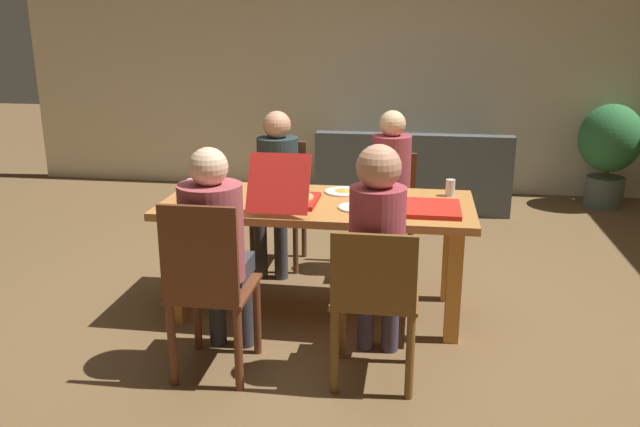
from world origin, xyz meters
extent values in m
plane|color=brown|center=(0.00, 0.00, 0.00)|extent=(20.00, 20.00, 0.00)
cube|color=beige|center=(0.00, 3.39, 1.33)|extent=(7.74, 0.12, 2.67)
cube|color=#B97839|center=(0.00, 0.00, 0.73)|extent=(1.95, 0.85, 0.05)
cube|color=#C47D30|center=(-0.86, -0.30, 0.35)|extent=(0.09, 0.09, 0.70)
cube|color=#C47D30|center=(0.86, -0.30, 0.35)|extent=(0.09, 0.09, 0.70)
cube|color=#C47D30|center=(-0.86, 0.30, 0.35)|extent=(0.09, 0.09, 0.70)
cube|color=#C47D30|center=(0.86, 0.30, 0.35)|extent=(0.09, 0.09, 0.70)
cylinder|color=brown|center=(0.59, 0.62, 0.23)|extent=(0.04, 0.04, 0.46)
cylinder|color=brown|center=(0.26, 0.62, 0.23)|extent=(0.04, 0.04, 0.46)
cylinder|color=brown|center=(0.59, 0.96, 0.23)|extent=(0.04, 0.04, 0.46)
cylinder|color=brown|center=(0.26, 0.96, 0.23)|extent=(0.04, 0.04, 0.46)
cube|color=brown|center=(0.43, 0.79, 0.47)|extent=(0.39, 0.40, 0.02)
cube|color=brown|center=(0.43, 0.98, 0.69)|extent=(0.37, 0.03, 0.40)
cylinder|color=#403245|center=(0.50, 0.50, 0.24)|extent=(0.10, 0.10, 0.48)
cylinder|color=#403245|center=(0.35, 0.50, 0.24)|extent=(0.10, 0.10, 0.48)
cube|color=#403245|center=(0.43, 0.63, 0.53)|extent=(0.26, 0.31, 0.11)
cylinder|color=#9A3942|center=(0.43, 0.79, 0.79)|extent=(0.29, 0.29, 0.51)
sphere|color=#D9B183|center=(0.43, 0.79, 1.13)|extent=(0.19, 0.19, 0.19)
cylinder|color=brown|center=(-0.27, 0.63, 0.23)|extent=(0.04, 0.04, 0.46)
cylinder|color=brown|center=(-0.60, 0.63, 0.23)|extent=(0.04, 0.04, 0.46)
cylinder|color=brown|center=(-0.27, 1.00, 0.23)|extent=(0.04, 0.04, 0.46)
cylinder|color=brown|center=(-0.60, 1.00, 0.23)|extent=(0.04, 0.04, 0.46)
cube|color=brown|center=(-0.43, 0.82, 0.47)|extent=(0.39, 0.43, 0.02)
cube|color=brown|center=(-0.43, 1.02, 0.71)|extent=(0.37, 0.03, 0.46)
cylinder|color=#38383B|center=(-0.36, 0.52, 0.24)|extent=(0.10, 0.10, 0.48)
cylinder|color=#38383B|center=(-0.51, 0.52, 0.24)|extent=(0.10, 0.10, 0.48)
cube|color=#38383B|center=(-0.43, 0.66, 0.53)|extent=(0.28, 0.31, 0.11)
cylinder|color=#253436|center=(-0.43, 0.82, 0.77)|extent=(0.31, 0.31, 0.47)
sphere|color=tan|center=(-0.43, 0.82, 1.10)|extent=(0.21, 0.21, 0.21)
cylinder|color=brown|center=(-0.61, -0.62, 0.23)|extent=(0.04, 0.04, 0.46)
cylinder|color=brown|center=(-0.25, -0.62, 0.23)|extent=(0.04, 0.04, 0.46)
cylinder|color=brown|center=(-0.61, -1.02, 0.23)|extent=(0.04, 0.04, 0.46)
cylinder|color=brown|center=(-0.25, -1.02, 0.23)|extent=(0.04, 0.04, 0.46)
cube|color=brown|center=(-0.43, -0.82, 0.47)|extent=(0.42, 0.46, 0.02)
cube|color=brown|center=(-0.43, -1.04, 0.74)|extent=(0.40, 0.03, 0.51)
cylinder|color=#34353D|center=(-0.52, -0.54, 0.24)|extent=(0.10, 0.10, 0.48)
cylinder|color=#34353D|center=(-0.35, -0.54, 0.24)|extent=(0.10, 0.10, 0.48)
cube|color=#34353D|center=(-0.43, -0.67, 0.53)|extent=(0.30, 0.29, 0.11)
cylinder|color=#A2454C|center=(-0.43, -0.82, 0.79)|extent=(0.34, 0.34, 0.51)
sphere|color=beige|center=(-0.43, -0.82, 1.14)|extent=(0.20, 0.20, 0.20)
cylinder|color=brown|center=(0.23, -0.60, 0.23)|extent=(0.04, 0.04, 0.46)
cylinder|color=brown|center=(0.62, -0.60, 0.23)|extent=(0.04, 0.04, 0.46)
cylinder|color=brown|center=(0.23, -0.97, 0.23)|extent=(0.04, 0.04, 0.46)
cylinder|color=brown|center=(0.62, -0.97, 0.23)|extent=(0.04, 0.04, 0.46)
cube|color=brown|center=(0.43, -0.79, 0.47)|extent=(0.44, 0.43, 0.02)
cube|color=brown|center=(0.43, -0.99, 0.68)|extent=(0.42, 0.03, 0.39)
cylinder|color=#41384B|center=(0.35, -0.47, 0.24)|extent=(0.10, 0.10, 0.48)
cylinder|color=#41384B|center=(0.50, -0.47, 0.24)|extent=(0.10, 0.10, 0.48)
cube|color=#41384B|center=(0.43, -0.62, 0.53)|extent=(0.26, 0.33, 0.11)
cylinder|color=#A73E4A|center=(0.43, -0.79, 0.80)|extent=(0.29, 0.29, 0.52)
sphere|color=tan|center=(0.43, -0.79, 1.16)|extent=(0.23, 0.23, 0.23)
cube|color=red|center=(-0.18, -0.05, 0.77)|extent=(0.37, 0.37, 0.03)
cylinder|color=#C48C43|center=(-0.18, -0.05, 0.79)|extent=(0.32, 0.32, 0.01)
cube|color=red|center=(-0.18, -0.32, 0.94)|extent=(0.37, 0.18, 0.33)
cube|color=red|center=(0.68, -0.11, 0.77)|extent=(0.40, 0.40, 0.03)
cylinder|color=white|center=(0.26, -0.12, 0.76)|extent=(0.23, 0.23, 0.01)
cone|color=gold|center=(0.26, -0.12, 0.77)|extent=(0.11, 0.11, 0.02)
cylinder|color=white|center=(0.14, 0.25, 0.76)|extent=(0.26, 0.26, 0.01)
cone|color=gold|center=(0.14, 0.25, 0.77)|extent=(0.13, 0.13, 0.02)
cylinder|color=silver|center=(-0.65, -0.32, 0.82)|extent=(0.07, 0.07, 0.14)
cylinder|color=#E0C15F|center=(-0.53, -0.32, 0.80)|extent=(0.07, 0.07, 0.11)
cylinder|color=silver|center=(0.83, 0.26, 0.81)|extent=(0.06, 0.06, 0.11)
cylinder|color=silver|center=(-0.78, -0.11, 0.82)|extent=(0.06, 0.06, 0.14)
cube|color=#4A5052|center=(0.57, 2.77, 0.19)|extent=(1.91, 0.89, 0.39)
cube|color=#4A5052|center=(0.57, 2.40, 0.59)|extent=(1.91, 0.16, 0.41)
cube|color=#4A5052|center=(-0.29, 2.77, 0.48)|extent=(0.20, 0.85, 0.18)
cube|color=#4A5052|center=(1.43, 2.77, 0.48)|extent=(0.20, 0.85, 0.18)
cylinder|color=#505D52|center=(2.53, 2.94, 0.16)|extent=(0.38, 0.38, 0.31)
cylinder|color=brown|center=(2.53, 2.94, 0.39)|extent=(0.05, 0.05, 0.15)
ellipsoid|color=#30783F|center=(2.53, 2.94, 0.71)|extent=(0.62, 0.62, 0.68)
camera|label=1|loc=(0.61, -3.94, 1.85)|focal=36.78mm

